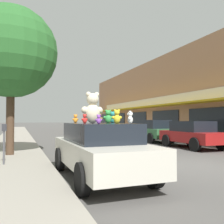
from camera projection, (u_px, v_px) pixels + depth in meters
The scene contains 18 objects.
ground_plane at pixel (191, 166), 8.42m from camera, with size 260.00×260.00×0.00m, color #514F4C.
sidewalk_near at pixel (7, 177), 6.41m from camera, with size 2.58×90.00×0.15m.
storefront_row at pixel (213, 97), 24.77m from camera, with size 12.37×39.86×7.59m.
plush_art_car at pixel (100, 149), 6.67m from camera, with size 1.92×4.46×1.46m.
teddy_bear_giant at pixel (92, 108), 6.96m from camera, with size 0.65×0.41×0.88m.
teddy_bear_green at pixel (108, 117), 7.06m from camera, with size 0.29×0.21×0.38m.
teddy_bear_yellow at pixel (117, 117), 6.54m from camera, with size 0.28×0.19×0.37m.
teddy_bear_purple at pixel (99, 119), 5.60m from camera, with size 0.16×0.13×0.22m.
teddy_bear_orange at pixel (76, 119), 7.55m from camera, with size 0.20×0.13×0.26m.
teddy_bear_teal at pixel (112, 117), 7.52m from camera, with size 0.26×0.16×0.35m.
teddy_bear_red at pixel (85, 119), 6.47m from camera, with size 0.19×0.13×0.25m.
teddy_bear_black at pixel (118, 118), 7.09m from camera, with size 0.22×0.16×0.29m.
teddy_bear_brown at pixel (99, 118), 7.81m from camera, with size 0.23×0.14×0.32m.
teddy_bear_white at pixel (130, 118), 5.81m from camera, with size 0.18×0.23×0.31m.
parked_car_far_center at pixel (192, 134), 13.67m from camera, with size 1.86×4.04×1.48m.
parked_car_far_right at pixel (152, 130), 17.78m from camera, with size 1.85×4.16×1.54m.
street_tree at pixel (11, 52), 10.16m from camera, with size 3.74×3.74×6.05m.
parking_meter at pixel (4, 139), 7.87m from camera, with size 0.14×0.10×1.27m.
Camera 1 is at (-5.47, -7.00, 1.56)m, focal length 40.00 mm.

